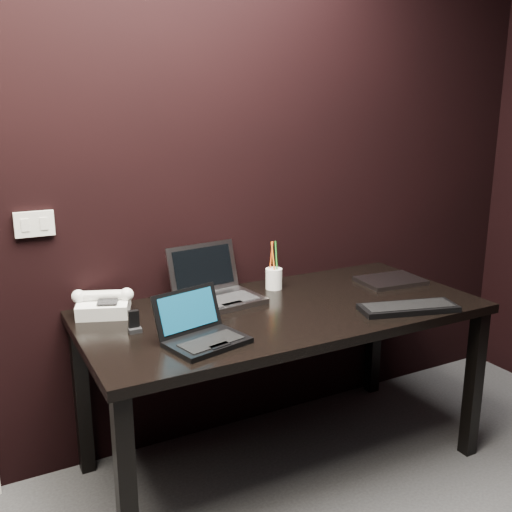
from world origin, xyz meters
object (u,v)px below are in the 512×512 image
desk (284,325)px  pen_cup (274,278)px  silver_laptop (216,291)px  closed_laptop (390,281)px  desk_phone (104,304)px  netbook (202,333)px  ext_keyboard (408,308)px  mobile_phone (134,324)px

desk → pen_cup: size_ratio=7.42×
silver_laptop → closed_laptop: size_ratio=1.19×
desk → silver_laptop: (-0.22, 0.21, 0.12)m
desk → pen_cup: 0.30m
desk → desk_phone: bearing=158.6°
pen_cup → silver_laptop: bearing=-172.7°
desk → netbook: netbook is taller
ext_keyboard → mobile_phone: (-1.08, 0.31, 0.02)m
closed_laptop → desk_phone: bearing=171.4°
desk_phone → pen_cup: (0.79, -0.02, 0.01)m
desk_phone → silver_laptop: bearing=-7.2°
silver_laptop → pen_cup: size_ratio=1.65×
desk → netbook: size_ratio=5.23×
closed_laptop → desk_phone: size_ratio=1.24×
silver_laptop → pen_cup: (0.31, 0.04, 0.01)m
desk → silver_laptop: silver_laptop is taller
netbook → ext_keyboard: netbook is taller
desk → desk_phone: desk_phone is taller
closed_laptop → desk_phone: desk_phone is taller
pen_cup → netbook: bearing=-141.5°
desk → mobile_phone: size_ratio=20.40×
pen_cup → desk: bearing=-110.6°
desk → pen_cup: pen_cup is taller
netbook → silver_laptop: silver_laptop is taller
ext_keyboard → pen_cup: pen_cup is taller
ext_keyboard → pen_cup: bearing=123.2°
netbook → pen_cup: 0.70m
desk_phone → mobile_phone: (0.06, -0.24, -0.01)m
silver_laptop → desk: bearing=-44.2°
closed_laptop → desk_phone: (-1.34, 0.20, 0.03)m
desk_phone → pen_cup: size_ratio=1.13×
closed_laptop → pen_cup: 0.58m
closed_laptop → desk_phone: 1.36m
desk → silver_laptop: size_ratio=4.50×
silver_laptop → desk_phone: (-0.48, 0.06, 0.00)m
ext_keyboard → desk_phone: desk_phone is taller
ext_keyboard → mobile_phone: mobile_phone is taller
netbook → mobile_phone: bearing=131.3°
ext_keyboard → desk_phone: 1.27m
closed_laptop → pen_cup: bearing=161.6°
closed_laptop → mobile_phone: bearing=-178.2°
closed_laptop → desk: bearing=-173.9°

